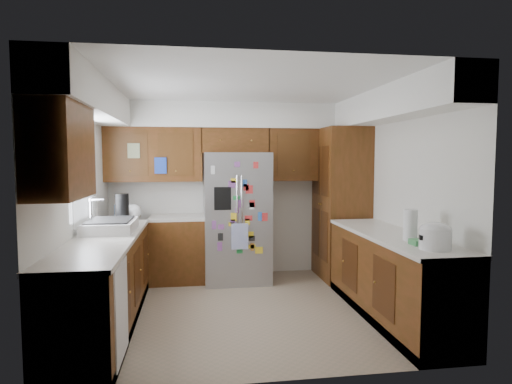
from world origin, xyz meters
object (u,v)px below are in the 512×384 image
at_px(pantry, 341,204).
at_px(paper_towel, 410,225).
at_px(rice_cooker, 435,235).
at_px(fridge, 237,217).

relative_size(pantry, paper_towel, 7.07).
bearing_deg(paper_towel, pantry, 89.73).
bearing_deg(pantry, rice_cooker, -90.01).
xyz_separation_m(pantry, fridge, (-1.50, 0.05, -0.17)).
bearing_deg(pantry, fridge, 177.94).
relative_size(fridge, rice_cooker, 6.36).
xyz_separation_m(pantry, rice_cooker, (-0.00, -2.43, -0.03)).
bearing_deg(rice_cooker, paper_towel, 91.20).
relative_size(pantry, fridge, 1.19).
bearing_deg(fridge, pantry, -2.06).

